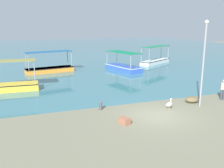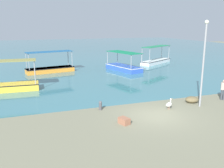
{
  "view_description": "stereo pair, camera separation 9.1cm",
  "coord_description": "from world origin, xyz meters",
  "px_view_note": "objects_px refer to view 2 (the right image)",
  "views": [
    {
      "loc": [
        -8.29,
        -13.99,
        6.03
      ],
      "look_at": [
        -1.43,
        5.05,
        1.19
      ],
      "focal_mm": 40.0,
      "sensor_mm": 36.0,
      "label": 1
    },
    {
      "loc": [
        -8.21,
        -14.02,
        6.03
      ],
      "look_at": [
        -1.43,
        5.05,
        1.19
      ],
      "focal_mm": 40.0,
      "sensor_mm": 36.0,
      "label": 2
    }
  ],
  "objects_px": {
    "fishing_boat_center": "(124,67)",
    "fishing_boat_outer": "(50,68)",
    "fishing_boat_far_left": "(156,60)",
    "mooring_bollard": "(100,105)",
    "fisherman_standing": "(223,89)",
    "net_pile": "(192,100)",
    "pelican": "(169,104)",
    "lamp_post": "(204,60)",
    "cargo_crate": "(124,121)",
    "fishing_boat_far_right": "(13,85)"
  },
  "relations": [
    {
      "from": "fishing_boat_outer",
      "to": "net_pile",
      "type": "height_order",
      "value": "fishing_boat_outer"
    },
    {
      "from": "lamp_post",
      "to": "cargo_crate",
      "type": "height_order",
      "value": "lamp_post"
    },
    {
      "from": "lamp_post",
      "to": "mooring_bollard",
      "type": "height_order",
      "value": "lamp_post"
    },
    {
      "from": "fisherman_standing",
      "to": "pelican",
      "type": "bearing_deg",
      "value": -174.16
    },
    {
      "from": "fisherman_standing",
      "to": "net_pile",
      "type": "bearing_deg",
      "value": 175.1
    },
    {
      "from": "fishing_boat_center",
      "to": "fishing_boat_outer",
      "type": "bearing_deg",
      "value": 168.82
    },
    {
      "from": "fisherman_standing",
      "to": "cargo_crate",
      "type": "distance_m",
      "value": 9.77
    },
    {
      "from": "fishing_boat_far_left",
      "to": "fishing_boat_center",
      "type": "bearing_deg",
      "value": -151.25
    },
    {
      "from": "mooring_bollard",
      "to": "net_pile",
      "type": "relative_size",
      "value": 0.63
    },
    {
      "from": "fishing_boat_outer",
      "to": "cargo_crate",
      "type": "bearing_deg",
      "value": -82.64
    },
    {
      "from": "fishing_boat_outer",
      "to": "mooring_bollard",
      "type": "bearing_deg",
      "value": -83.45
    },
    {
      "from": "fishing_boat_center",
      "to": "mooring_bollard",
      "type": "relative_size",
      "value": 8.99
    },
    {
      "from": "fisherman_standing",
      "to": "net_pile",
      "type": "height_order",
      "value": "fisherman_standing"
    },
    {
      "from": "fisherman_standing",
      "to": "net_pile",
      "type": "xyz_separation_m",
      "value": [
        -2.81,
        0.24,
        -0.66
      ]
    },
    {
      "from": "fisherman_standing",
      "to": "net_pile",
      "type": "relative_size",
      "value": 1.58
    },
    {
      "from": "fishing_boat_far_left",
      "to": "fisherman_standing",
      "type": "relative_size",
      "value": 3.86
    },
    {
      "from": "fishing_boat_far_right",
      "to": "pelican",
      "type": "distance_m",
      "value": 14.48
    },
    {
      "from": "fishing_boat_far_left",
      "to": "mooring_bollard",
      "type": "bearing_deg",
      "value": -129.01
    },
    {
      "from": "pelican",
      "to": "fisherman_standing",
      "type": "distance_m",
      "value": 5.46
    },
    {
      "from": "fishing_boat_center",
      "to": "fisherman_standing",
      "type": "height_order",
      "value": "fishing_boat_center"
    },
    {
      "from": "lamp_post",
      "to": "mooring_bollard",
      "type": "distance_m",
      "value": 8.17
    },
    {
      "from": "pelican",
      "to": "net_pile",
      "type": "bearing_deg",
      "value": 17.02
    },
    {
      "from": "fishing_boat_outer",
      "to": "mooring_bollard",
      "type": "distance_m",
      "value": 16.23
    },
    {
      "from": "pelican",
      "to": "mooring_bollard",
      "type": "bearing_deg",
      "value": 161.87
    },
    {
      "from": "fishing_boat_far_right",
      "to": "cargo_crate",
      "type": "bearing_deg",
      "value": -58.51
    },
    {
      "from": "fishing_boat_center",
      "to": "lamp_post",
      "type": "height_order",
      "value": "lamp_post"
    },
    {
      "from": "fishing_boat_far_left",
      "to": "lamp_post",
      "type": "distance_m",
      "value": 21.41
    },
    {
      "from": "mooring_bollard",
      "to": "fishing_boat_outer",
      "type": "bearing_deg",
      "value": 96.55
    },
    {
      "from": "cargo_crate",
      "to": "pelican",
      "type": "bearing_deg",
      "value": 19.35
    },
    {
      "from": "net_pile",
      "to": "cargo_crate",
      "type": "distance_m",
      "value": 7.09
    },
    {
      "from": "fishing_boat_outer",
      "to": "fisherman_standing",
      "type": "bearing_deg",
      "value": -54.97
    },
    {
      "from": "fishing_boat_outer",
      "to": "lamp_post",
      "type": "distance_m",
      "value": 20.31
    },
    {
      "from": "mooring_bollard",
      "to": "fisherman_standing",
      "type": "relative_size",
      "value": 0.4
    },
    {
      "from": "lamp_post",
      "to": "cargo_crate",
      "type": "distance_m",
      "value": 7.59
    },
    {
      "from": "mooring_bollard",
      "to": "cargo_crate",
      "type": "relative_size",
      "value": 0.97
    },
    {
      "from": "fishing_boat_center",
      "to": "net_pile",
      "type": "bearing_deg",
      "value": -91.05
    },
    {
      "from": "fishing_boat_far_left",
      "to": "net_pile",
      "type": "bearing_deg",
      "value": -111.24
    },
    {
      "from": "fishing_boat_far_left",
      "to": "fishing_boat_far_right",
      "type": "height_order",
      "value": "fishing_boat_far_right"
    },
    {
      "from": "fisherman_standing",
      "to": "mooring_bollard",
      "type": "bearing_deg",
      "value": 174.36
    },
    {
      "from": "fishing_boat_center",
      "to": "cargo_crate",
      "type": "xyz_separation_m",
      "value": [
        -7.0,
        -17.26,
        -0.3
      ]
    },
    {
      "from": "cargo_crate",
      "to": "net_pile",
      "type": "bearing_deg",
      "value": 18.46
    },
    {
      "from": "fishing_boat_far_right",
      "to": "net_pile",
      "type": "height_order",
      "value": "fishing_boat_far_right"
    },
    {
      "from": "fishing_boat_far_left",
      "to": "pelican",
      "type": "xyz_separation_m",
      "value": [
        -9.94,
        -19.69,
        -0.13
      ]
    },
    {
      "from": "fishing_boat_far_left",
      "to": "fisherman_standing",
      "type": "distance_m",
      "value": 19.67
    },
    {
      "from": "fishing_boat_outer",
      "to": "pelican",
      "type": "bearing_deg",
      "value": -69.53
    },
    {
      "from": "fishing_boat_far_left",
      "to": "mooring_bollard",
      "type": "height_order",
      "value": "fishing_boat_far_left"
    },
    {
      "from": "fishing_boat_far_left",
      "to": "fishing_boat_outer",
      "type": "bearing_deg",
      "value": -173.08
    },
    {
      "from": "fishing_boat_center",
      "to": "fishing_boat_outer",
      "type": "height_order",
      "value": "fishing_boat_outer"
    },
    {
      "from": "mooring_bollard",
      "to": "cargo_crate",
      "type": "bearing_deg",
      "value": -78.33
    },
    {
      "from": "fisherman_standing",
      "to": "net_pile",
      "type": "distance_m",
      "value": 2.9
    }
  ]
}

